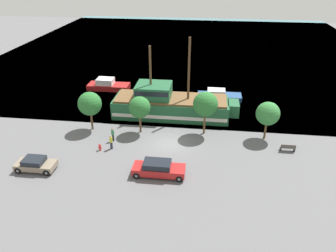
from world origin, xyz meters
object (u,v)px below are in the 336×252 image
object	(u,v)px
pirate_ship	(170,104)
pedestrian_walking_far	(111,142)
moored_boat_dockside	(108,85)
bench_promenade_east	(288,148)
moored_boat_outer	(219,96)
parked_car_curb_front	(35,164)
parked_car_curb_mid	(158,169)
pedestrian_walking_near	(113,135)
fire_hydrant	(100,147)

from	to	relation	value
pirate_ship	pedestrian_walking_far	size ratio (longest dim) A/B	9.80
moored_boat_dockside	bench_promenade_east	xyz separation A→B (m)	(24.48, -15.63, -0.21)
moored_boat_outer	parked_car_curb_front	size ratio (longest dim) A/B	1.67
moored_boat_dockside	parked_car_curb_mid	distance (m)	24.44
bench_promenade_east	pedestrian_walking_near	xyz separation A→B (m)	(-19.24, -0.16, 0.36)
pirate_ship	moored_boat_dockside	size ratio (longest dim) A/B	2.50
moored_boat_outer	parked_car_curb_mid	world-z (taller)	parked_car_curb_mid
pedestrian_walking_near	bench_promenade_east	bearing A→B (deg)	0.48
parked_car_curb_front	fire_hydrant	world-z (taller)	parked_car_curb_front
parked_car_curb_front	parked_car_curb_mid	size ratio (longest dim) A/B	0.77
parked_car_curb_mid	pedestrian_walking_near	world-z (taller)	pedestrian_walking_near
bench_promenade_east	pedestrian_walking_far	world-z (taller)	pedestrian_walking_far
moored_boat_dockside	pedestrian_walking_far	world-z (taller)	moored_boat_dockside
moored_boat_outer	pedestrian_walking_near	distance (m)	18.34
pirate_ship	pedestrian_walking_near	xyz separation A→B (m)	(-5.56, -7.47, -0.76)
pirate_ship	moored_boat_outer	xyz separation A→B (m)	(6.45, 6.39, -1.01)
fire_hydrant	parked_car_curb_mid	bearing A→B (deg)	-27.99
pirate_ship	pedestrian_walking_far	xyz separation A→B (m)	(-5.27, -9.16, -0.73)
pirate_ship	pedestrian_walking_far	distance (m)	10.59
moored_boat_outer	pedestrian_walking_near	size ratio (longest dim) A/B	4.04
pirate_ship	bench_promenade_east	distance (m)	15.55
fire_hydrant	pedestrian_walking_far	bearing A→B (deg)	22.10
pirate_ship	parked_car_curb_front	distance (m)	18.11
bench_promenade_east	pedestrian_walking_far	bearing A→B (deg)	-174.43
moored_boat_dockside	pedestrian_walking_far	size ratio (longest dim) A/B	3.92
moored_boat_outer	bench_promenade_east	xyz separation A→B (m)	(7.22, -13.69, -0.11)
pirate_ship	moored_boat_outer	size ratio (longest dim) A/B	2.53
pirate_ship	pedestrian_walking_near	bearing A→B (deg)	-126.68
moored_boat_outer	parked_car_curb_mid	distance (m)	20.58
moored_boat_outer	fire_hydrant	world-z (taller)	moored_boat_outer
pirate_ship	pedestrian_walking_near	world-z (taller)	pirate_ship
moored_boat_outer	parked_car_curb_mid	bearing A→B (deg)	-106.70
parked_car_curb_front	pedestrian_walking_near	size ratio (longest dim) A/B	2.42
moored_boat_dockside	bench_promenade_east	world-z (taller)	moored_boat_dockside
moored_boat_dockside	bench_promenade_east	distance (m)	29.04
pedestrian_walking_far	pedestrian_walking_near	bearing A→B (deg)	99.76
fire_hydrant	moored_boat_dockside	bearing A→B (deg)	103.70
pirate_ship	bench_promenade_east	bearing A→B (deg)	-28.11
parked_car_curb_mid	fire_hydrant	world-z (taller)	parked_car_curb_mid
bench_promenade_east	pedestrian_walking_near	bearing A→B (deg)	-179.52
pedestrian_walking_far	pirate_ship	bearing A→B (deg)	60.06
parked_car_curb_front	bench_promenade_east	bearing A→B (deg)	14.77
parked_car_curb_mid	parked_car_curb_front	bearing A→B (deg)	-177.03
parked_car_curb_front	parked_car_curb_mid	bearing A→B (deg)	2.97
bench_promenade_east	pedestrian_walking_near	distance (m)	19.24
pedestrian_walking_near	pedestrian_walking_far	distance (m)	1.71
parked_car_curb_front	pedestrian_walking_far	distance (m)	7.88
moored_boat_dockside	parked_car_curb_mid	bearing A→B (deg)	-62.36
parked_car_curb_front	parked_car_curb_mid	distance (m)	12.07
moored_boat_dockside	pedestrian_walking_near	xyz separation A→B (m)	(5.24, -15.79, 0.15)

